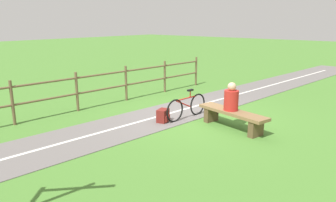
{
  "coord_description": "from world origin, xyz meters",
  "views": [
    {
      "loc": [
        -5.25,
        7.46,
        2.74
      ],
      "look_at": [
        -0.58,
        2.01,
        0.95
      ],
      "focal_mm": 34.59,
      "sensor_mm": 36.0,
      "label": 1
    }
  ],
  "objects": [
    {
      "name": "ground_plane",
      "position": [
        0.0,
        0.0,
        0.0
      ],
      "size": [
        80.0,
        80.0,
        0.0
      ],
      "primitive_type": "plane",
      "color": "#477A2D"
    },
    {
      "name": "paved_path",
      "position": [
        1.12,
        4.0,
        0.01
      ],
      "size": [
        5.0,
        36.03,
        0.02
      ],
      "primitive_type": "cube",
      "rotation": [
        0.0,
        0.0,
        -0.09
      ],
      "color": "#66605E",
      "rests_on": "ground_plane"
    },
    {
      "name": "path_centre_line",
      "position": [
        1.12,
        4.0,
        0.02
      ],
      "size": [
        2.83,
        31.89,
        0.0
      ],
      "primitive_type": "cube",
      "rotation": [
        0.0,
        0.0,
        -0.09
      ],
      "color": "silver",
      "rests_on": "paved_path"
    },
    {
      "name": "bench",
      "position": [
        -1.29,
        0.28,
        0.34
      ],
      "size": [
        2.08,
        0.87,
        0.48
      ],
      "rotation": [
        0.0,
        0.0,
        -0.21
      ],
      "color": "brown",
      "rests_on": "ground_plane"
    },
    {
      "name": "person_seated",
      "position": [
        -1.23,
        0.27,
        0.79
      ],
      "size": [
        0.44,
        0.44,
        0.73
      ],
      "rotation": [
        0.0,
        0.0,
        -0.21
      ],
      "color": "#B2231E",
      "rests_on": "bench"
    },
    {
      "name": "bicycle",
      "position": [
        0.14,
        0.36,
        0.35
      ],
      "size": [
        0.16,
        1.63,
        0.83
      ],
      "rotation": [
        0.0,
        0.0,
        1.5
      ],
      "color": "black",
      "rests_on": "ground_plane"
    },
    {
      "name": "backpack",
      "position": [
        0.4,
        1.07,
        0.18
      ],
      "size": [
        0.36,
        0.41,
        0.37
      ],
      "rotation": [
        0.0,
        0.0,
        1.86
      ],
      "color": "maroon",
      "rests_on": "ground_plane"
    }
  ]
}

